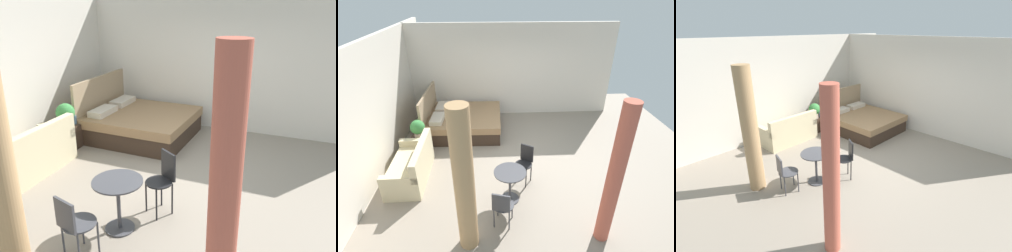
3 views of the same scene
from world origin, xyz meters
TOP-DOWN VIEW (x-y plane):
  - ground_plane at (0.00, 0.00)m, footprint 8.33×9.36m
  - wall_back at (0.00, 3.18)m, footprint 8.33×0.12m
  - wall_right at (2.66, 0.00)m, footprint 0.12×6.36m
  - bed at (1.48, 1.51)m, footprint 1.90×2.09m
  - couch at (-0.66, 2.43)m, footprint 1.53×0.76m
  - nightstand at (0.44, 2.50)m, footprint 0.52×0.37m
  - potted_plant at (0.34, 2.47)m, footprint 0.35×0.35m
  - vase at (0.56, 2.46)m, footprint 0.09×0.09m
  - balcony_table at (-1.45, 0.33)m, footprint 0.62×0.62m
  - cafe_chair_near_window at (-0.88, -0.03)m, footprint 0.50×0.50m
  - cafe_chair_near_couch at (-2.10, 0.51)m, footprint 0.48×0.48m
  - curtain_left at (-2.41, -1.17)m, footprint 0.24×0.24m

SIDE VIEW (x-z plane):
  - ground_plane at x=0.00m, z-range -0.02..0.00m
  - nightstand at x=0.44m, z-range 0.00..0.46m
  - couch at x=-0.66m, z-range -0.13..0.72m
  - bed at x=1.48m, z-range -0.31..0.91m
  - balcony_table at x=-1.45m, z-range 0.13..0.82m
  - cafe_chair_near_couch at x=-2.10m, z-range 0.09..0.88m
  - cafe_chair_near_window at x=-0.88m, z-range 0.10..0.96m
  - vase at x=0.56m, z-range 0.46..0.63m
  - potted_plant at x=0.34m, z-range 0.49..0.96m
  - curtain_left at x=-2.41m, z-range 0.00..2.51m
  - wall_back at x=0.00m, z-range 0.00..2.88m
  - wall_right at x=2.66m, z-range 0.00..2.88m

